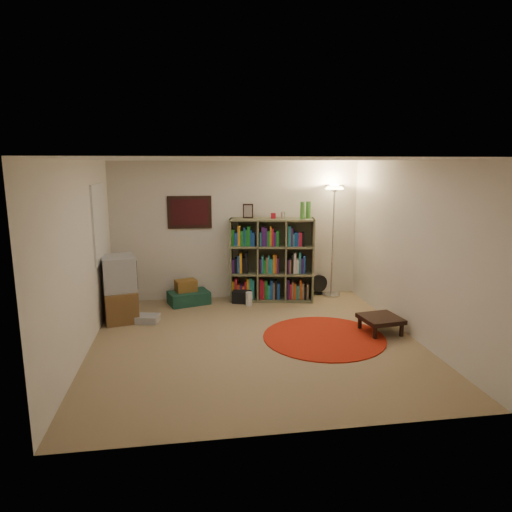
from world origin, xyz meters
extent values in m
cube|color=#87704F|center=(0.00, 0.00, -0.01)|extent=(4.50, 4.50, 0.02)
cube|color=white|center=(0.00, 0.00, 2.51)|extent=(4.50, 4.50, 0.02)
cube|color=beige|center=(0.00, 2.26, 1.25)|extent=(4.50, 0.02, 2.50)
cube|color=beige|center=(0.00, -2.26, 1.25)|extent=(4.50, 0.02, 2.50)
cube|color=beige|center=(-2.26, 0.00, 1.25)|extent=(0.02, 4.50, 2.50)
cube|color=beige|center=(2.26, 0.00, 1.25)|extent=(0.02, 4.50, 2.50)
cube|color=black|center=(-0.85, 2.23, 1.60)|extent=(0.78, 0.04, 0.58)
cube|color=#3F0C11|center=(-0.85, 2.21, 1.60)|extent=(0.66, 0.01, 0.46)
cube|color=white|center=(-2.23, 1.30, 1.55)|extent=(0.03, 1.00, 1.20)
cube|color=beige|center=(1.85, 2.24, 1.20)|extent=(0.08, 0.01, 0.12)
cube|color=#616241|center=(0.59, 1.95, 0.02)|extent=(1.55, 0.69, 0.03)
cube|color=#616241|center=(0.59, 1.95, 1.48)|extent=(1.55, 0.69, 0.03)
cube|color=#616241|center=(-0.13, 2.08, 0.75)|extent=(0.11, 0.43, 1.50)
cube|color=#616241|center=(1.31, 1.82, 0.75)|extent=(0.11, 0.43, 1.50)
cube|color=#616241|center=(0.63, 2.15, 0.75)|extent=(1.48, 0.29, 1.50)
cube|color=#616241|center=(0.35, 1.99, 0.75)|extent=(0.10, 0.41, 1.43)
cube|color=#616241|center=(0.84, 1.91, 0.75)|extent=(0.10, 0.41, 1.43)
cube|color=#616241|center=(0.59, 1.95, 0.50)|extent=(1.48, 0.66, 0.03)
cube|color=#616241|center=(0.59, 1.95, 1.00)|extent=(1.48, 0.66, 0.03)
cube|color=orange|center=(-0.10, 2.03, 0.20)|extent=(0.08, 0.18, 0.32)
cube|color=#A5172B|center=(-0.05, 2.02, 0.23)|extent=(0.07, 0.18, 0.38)
cube|color=#BC4717|center=(0.00, 2.01, 0.17)|extent=(0.07, 0.18, 0.26)
cube|color=#3C175E|center=(0.04, 2.01, 0.17)|extent=(0.07, 0.18, 0.26)
cube|color=#BC4717|center=(0.08, 2.00, 0.16)|extent=(0.06, 0.17, 0.24)
cube|color=#A5172B|center=(0.12, 1.99, 0.20)|extent=(0.06, 0.17, 0.32)
cube|color=orange|center=(0.16, 1.98, 0.22)|extent=(0.07, 0.18, 0.37)
cube|color=teal|center=(0.21, 1.98, 0.23)|extent=(0.07, 0.18, 0.38)
cube|color=teal|center=(0.26, 1.97, 0.21)|extent=(0.07, 0.18, 0.35)
cube|color=#3C175E|center=(-0.10, 2.03, 0.64)|extent=(0.08, 0.18, 0.24)
cube|color=black|center=(-0.05, 2.02, 0.65)|extent=(0.07, 0.18, 0.26)
cube|color=navy|center=(0.00, 2.02, 0.68)|extent=(0.07, 0.17, 0.31)
cube|color=orange|center=(0.04, 2.01, 0.70)|extent=(0.07, 0.18, 0.36)
cube|color=black|center=(0.09, 2.00, 0.66)|extent=(0.08, 0.18, 0.27)
cube|color=black|center=(0.14, 1.99, 0.71)|extent=(0.08, 0.18, 0.37)
cube|color=#177521|center=(-0.10, 2.03, 1.15)|extent=(0.08, 0.18, 0.30)
cube|color=navy|center=(-0.04, 2.02, 1.12)|extent=(0.08, 0.18, 0.24)
cube|color=orange|center=(0.01, 2.01, 1.19)|extent=(0.07, 0.18, 0.37)
cube|color=#177521|center=(0.06, 2.00, 1.14)|extent=(0.08, 0.18, 0.28)
cube|color=navy|center=(0.10, 2.00, 1.17)|extent=(0.06, 0.17, 0.34)
cube|color=#177521|center=(0.14, 1.99, 1.16)|extent=(0.06, 0.17, 0.31)
cube|color=#177521|center=(0.18, 1.98, 1.18)|extent=(0.08, 0.18, 0.36)
cube|color=navy|center=(0.22, 1.97, 1.15)|extent=(0.06, 0.17, 0.30)
cube|color=navy|center=(0.26, 1.97, 1.13)|extent=(0.08, 0.18, 0.25)
cube|color=#A5172B|center=(0.39, 1.94, 0.22)|extent=(0.07, 0.18, 0.37)
cube|color=#A5172B|center=(0.44, 1.93, 0.20)|extent=(0.07, 0.18, 0.33)
cube|color=#177521|center=(0.49, 1.93, 0.21)|extent=(0.08, 0.18, 0.34)
cube|color=teal|center=(0.54, 1.92, 0.17)|extent=(0.07, 0.18, 0.26)
cube|color=navy|center=(0.59, 1.91, 0.21)|extent=(0.08, 0.18, 0.35)
cube|color=#816146|center=(0.63, 1.90, 0.19)|extent=(0.06, 0.17, 0.31)
cube|color=black|center=(0.66, 1.89, 0.21)|extent=(0.07, 0.17, 0.34)
cube|color=navy|center=(0.71, 1.89, 0.18)|extent=(0.08, 0.18, 0.29)
cube|color=#3C175E|center=(0.39, 1.94, 0.65)|extent=(0.06, 0.17, 0.26)
cube|color=teal|center=(0.42, 1.94, 0.68)|extent=(0.06, 0.17, 0.31)
cube|color=#177521|center=(0.46, 1.93, 0.64)|extent=(0.07, 0.17, 0.24)
cube|color=#816146|center=(0.50, 1.92, 0.66)|extent=(0.06, 0.17, 0.28)
cube|color=teal|center=(0.53, 1.92, 0.68)|extent=(0.06, 0.17, 0.31)
cube|color=teal|center=(0.58, 1.91, 0.65)|extent=(0.08, 0.18, 0.25)
cube|color=orange|center=(0.62, 1.90, 0.69)|extent=(0.06, 0.17, 0.34)
cube|color=#BC4717|center=(0.66, 1.89, 0.69)|extent=(0.06, 0.17, 0.33)
cube|color=#3C175E|center=(0.69, 1.89, 0.66)|extent=(0.06, 0.17, 0.27)
cube|color=teal|center=(0.39, 1.94, 1.13)|extent=(0.06, 0.17, 0.26)
cube|color=#3C175E|center=(0.43, 1.94, 1.18)|extent=(0.07, 0.18, 0.35)
cube|color=#3C175E|center=(0.48, 1.93, 1.17)|extent=(0.08, 0.18, 0.34)
cube|color=#177521|center=(0.53, 1.92, 1.14)|extent=(0.07, 0.18, 0.28)
cube|color=orange|center=(0.56, 1.91, 1.18)|extent=(0.06, 0.17, 0.36)
cube|color=#A5172B|center=(0.60, 1.91, 1.16)|extent=(0.06, 0.17, 0.32)
cube|color=#3C175E|center=(0.64, 1.90, 1.13)|extent=(0.07, 0.17, 0.26)
cube|color=#177521|center=(0.68, 1.89, 1.14)|extent=(0.08, 0.18, 0.28)
cube|color=#3C175E|center=(0.88, 1.85, 0.22)|extent=(0.07, 0.18, 0.36)
cube|color=#A5172B|center=(0.92, 1.85, 0.18)|extent=(0.07, 0.17, 0.28)
cube|color=#816146|center=(0.96, 1.84, 0.20)|extent=(0.06, 0.17, 0.32)
cube|color=#BC4717|center=(1.00, 1.83, 0.18)|extent=(0.08, 0.18, 0.29)
cube|color=teal|center=(1.05, 1.82, 0.16)|extent=(0.08, 0.18, 0.25)
cube|color=#BC4717|center=(1.10, 1.81, 0.21)|extent=(0.07, 0.18, 0.35)
cube|color=#816146|center=(1.14, 1.81, 0.19)|extent=(0.07, 0.18, 0.30)
cube|color=black|center=(1.19, 1.80, 0.16)|extent=(0.07, 0.18, 0.24)
cube|color=#816146|center=(1.23, 1.79, 0.18)|extent=(0.06, 0.17, 0.28)
cube|color=#3C175E|center=(0.88, 1.85, 0.64)|extent=(0.06, 0.17, 0.24)
cube|color=#816146|center=(0.91, 1.85, 0.64)|extent=(0.06, 0.17, 0.25)
cube|color=black|center=(0.95, 1.84, 0.69)|extent=(0.07, 0.17, 0.34)
cube|color=silver|center=(0.99, 1.83, 0.70)|extent=(0.07, 0.18, 0.37)
cube|color=silver|center=(1.04, 1.83, 0.64)|extent=(0.07, 0.18, 0.24)
cube|color=teal|center=(1.08, 1.82, 0.71)|extent=(0.06, 0.17, 0.38)
cube|color=#3C175E|center=(1.12, 1.81, 0.66)|extent=(0.07, 0.17, 0.28)
cube|color=navy|center=(1.16, 1.80, 0.68)|extent=(0.06, 0.17, 0.32)
cube|color=teal|center=(0.89, 1.85, 1.19)|extent=(0.08, 0.18, 0.37)
cube|color=#3C175E|center=(0.93, 1.84, 1.17)|extent=(0.06, 0.17, 0.34)
cube|color=teal|center=(0.97, 1.84, 1.12)|extent=(0.06, 0.17, 0.24)
cube|color=navy|center=(1.00, 1.83, 1.13)|extent=(0.06, 0.17, 0.26)
cube|color=navy|center=(1.03, 1.83, 1.13)|extent=(0.06, 0.17, 0.25)
cube|color=#A5172B|center=(1.08, 1.82, 1.13)|extent=(0.08, 0.18, 0.25)
cube|color=black|center=(1.13, 1.81, 1.13)|extent=(0.07, 0.18, 0.25)
cube|color=black|center=(0.18, 2.05, 1.62)|extent=(0.18, 0.05, 0.26)
cube|color=gray|center=(0.17, 2.03, 1.62)|extent=(0.14, 0.04, 0.20)
cylinder|color=maroon|center=(0.61, 1.95, 1.54)|extent=(0.10, 0.10, 0.10)
cylinder|color=silver|center=(0.78, 1.92, 1.55)|extent=(0.09, 0.09, 0.12)
cylinder|color=#448D36|center=(1.11, 1.81, 1.65)|extent=(0.10, 0.10, 0.30)
cylinder|color=#448D36|center=(1.23, 1.87, 1.65)|extent=(0.10, 0.10, 0.30)
cylinder|color=silver|center=(1.75, 2.03, 0.02)|extent=(0.39, 0.39, 0.03)
cylinder|color=silver|center=(1.75, 2.03, 1.00)|extent=(0.03, 0.03, 1.93)
cone|color=silver|center=(1.75, 2.03, 2.00)|extent=(0.47, 0.47, 0.16)
cylinder|color=#FFD88C|center=(1.75, 2.03, 2.01)|extent=(0.38, 0.38, 0.02)
cylinder|color=black|center=(1.54, 2.18, 0.01)|extent=(0.21, 0.21, 0.03)
cylinder|color=black|center=(1.54, 2.18, 0.10)|extent=(0.04, 0.04, 0.13)
cylinder|color=black|center=(1.55, 2.16, 0.21)|extent=(0.33, 0.15, 0.33)
cube|color=brown|center=(-1.99, 1.25, 0.25)|extent=(0.65, 0.80, 0.49)
cube|color=#9E9FA3|center=(-1.99, 1.25, 0.76)|extent=(0.62, 0.69, 0.54)
cube|color=black|center=(-1.75, 1.31, 0.76)|extent=(0.14, 0.50, 0.45)
cube|color=black|center=(-1.75, 1.32, 0.76)|extent=(0.12, 0.44, 0.39)
cube|color=#9E9FA3|center=(-1.55, 1.05, 0.06)|extent=(0.39, 0.35, 0.11)
cube|color=#153B2C|center=(-0.91, 1.93, 0.11)|extent=(0.79, 0.63, 0.22)
cube|color=brown|center=(-0.95, 1.96, 0.32)|extent=(0.42, 0.35, 0.20)
cube|color=black|center=(0.04, 1.88, 0.11)|extent=(0.39, 0.35, 0.22)
cylinder|color=silver|center=(0.14, 1.65, 0.12)|extent=(0.12, 0.12, 0.24)
cylinder|color=maroon|center=(0.99, -0.01, 0.01)|extent=(1.75, 1.75, 0.02)
cube|color=black|center=(1.87, 0.06, 0.22)|extent=(0.61, 0.61, 0.06)
cube|color=black|center=(1.68, -0.19, 0.10)|extent=(0.05, 0.05, 0.19)
cube|color=black|center=(2.11, -0.13, 0.10)|extent=(0.05, 0.05, 0.19)
cube|color=black|center=(1.62, 0.24, 0.10)|extent=(0.05, 0.05, 0.19)
cube|color=black|center=(2.05, 0.30, 0.10)|extent=(0.05, 0.05, 0.19)
camera|label=1|loc=(-0.90, -5.96, 2.44)|focal=32.00mm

